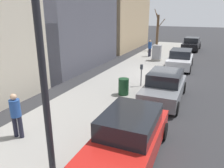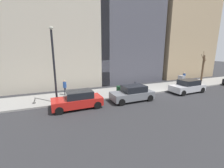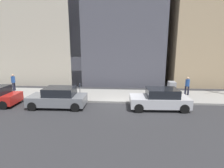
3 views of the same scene
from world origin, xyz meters
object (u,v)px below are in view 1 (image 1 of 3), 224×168
Objects in this scene: trash_bin at (124,87)px; pedestrian_midblock at (16,113)px; parked_car_silver at (180,59)px; parking_meter at (141,73)px; parked_car_red at (128,137)px; pedestrian_near_meter at (150,47)px; utility_box at (157,53)px; streetlamp at (48,32)px; bare_tree at (157,32)px; parked_car_black at (191,44)px; parked_car_grey at (164,87)px.

pedestrian_midblock reaches higher than trash_bin.
parking_meter is (1.45, 6.28, 0.24)m from parked_car_silver.
parked_car_red is 16.34m from pedestrian_near_meter.
utility_box is 2.01m from pedestrian_near_meter.
parked_car_red is 14.49m from utility_box.
parking_meter is at bearing -104.30° from trash_bin.
pedestrian_midblock is (3.93, 0.71, 0.35)m from parked_car_red.
bare_tree is (2.31, -21.52, -1.72)m from streetlamp.
bare_tree reaches higher than parked_car_black.
parking_meter is at bearing 66.77° from pedestrian_midblock.
utility_box is at bearing -83.70° from parking_meter.
parked_car_silver is 4.61m from pedestrian_near_meter.
trash_bin is at bearing 75.70° from parking_meter.
pedestrian_midblock reaches higher than parked_car_black.
bare_tree is at bearing -83.57° from trash_bin.
pedestrian_near_meter is (1.95, -9.37, 0.11)m from parking_meter.
parked_car_silver is 14.10m from pedestrian_midblock.
streetlamp reaches higher than parking_meter.
streetlamp reaches higher than parked_car_black.
streetlamp reaches higher than parked_car_grey.
parked_car_black is 23.81m from pedestrian_midblock.
trash_bin is at bearing 65.67° from pedestrian_midblock.
streetlamp reaches higher than utility_box.
parked_car_silver is at bearing 61.11° from pedestrian_near_meter.
parked_car_black and parked_car_grey have the same top height.
bare_tree is 2.81× the size of pedestrian_midblock.
parked_car_grey is at bearing 89.34° from parked_car_silver.
parked_car_grey is at bearing 32.01° from pedestrian_near_meter.
parking_meter is (1.58, -6.59, 0.24)m from parked_car_red.
pedestrian_near_meter reaches higher than parked_car_black.
pedestrian_near_meter is at bearing -78.79° from parked_car_red.
parked_car_black is 16.27m from parking_meter.
parked_car_red is 2.55× the size of pedestrian_midblock.
trash_bin is (2.03, -4.82, -0.14)m from parked_car_red.
parked_car_grey is 3.13× the size of parking_meter.
pedestrian_near_meter reaches higher than utility_box.
utility_box is at bearing -75.29° from parked_car_grey.
utility_box is 5.93m from bare_tree.
parked_car_silver is 8.27m from trash_bin.
parked_car_silver is 7.53m from parked_car_grey.
parked_car_silver and parked_car_red have the same top height.
trash_bin is 5.87m from pedestrian_midblock.
utility_box is at bearing -33.64° from parked_car_silver.
parked_car_silver is at bearing -89.44° from parked_car_grey.
pedestrian_near_meter is (3.41, 6.83, 0.35)m from parked_car_black.
parked_car_red is (0.05, 5.34, 0.00)m from parked_car_grey.
parking_meter is 7.66m from pedestrian_midblock.
bare_tree is (1.30, -5.60, 1.45)m from utility_box.
bare_tree reaches higher than pedestrian_near_meter.
parking_meter is 0.21× the size of streetlamp.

